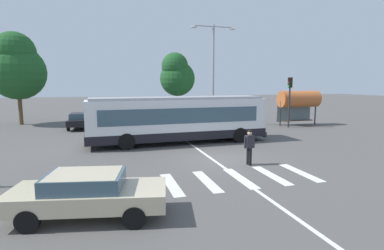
# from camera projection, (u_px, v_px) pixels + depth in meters

# --- Properties ---
(ground_plane) EXTENTS (160.00, 160.00, 0.00)m
(ground_plane) POSITION_uv_depth(u_px,v_px,m) (221.00, 159.00, 15.91)
(ground_plane) COLOR #514F4C
(city_transit_bus) EXTENTS (11.92, 2.97, 3.06)m
(city_transit_bus) POSITION_uv_depth(u_px,v_px,m) (178.00, 119.00, 20.13)
(city_transit_bus) COLOR black
(city_transit_bus) RESTS_ON ground_plane
(pedestrian_crossing_street) EXTENTS (0.58, 0.35, 1.72)m
(pedestrian_crossing_street) POSITION_uv_depth(u_px,v_px,m) (249.00, 145.00, 14.70)
(pedestrian_crossing_street) COLOR black
(pedestrian_crossing_street) RESTS_ON ground_plane
(foreground_sedan) EXTENTS (4.77, 2.65, 1.35)m
(foreground_sedan) POSITION_uv_depth(u_px,v_px,m) (88.00, 192.00, 8.93)
(foreground_sedan) COLOR black
(foreground_sedan) RESTS_ON ground_plane
(parked_car_black) EXTENTS (1.95, 4.54, 1.35)m
(parked_car_black) POSITION_uv_depth(u_px,v_px,m) (80.00, 120.00, 26.80)
(parked_car_black) COLOR black
(parked_car_black) RESTS_ON ground_plane
(parked_car_white) EXTENTS (1.93, 4.53, 1.35)m
(parked_car_white) POSITION_uv_depth(u_px,v_px,m) (114.00, 118.00, 28.27)
(parked_car_white) COLOR black
(parked_car_white) RESTS_ON ground_plane
(parked_car_charcoal) EXTENTS (2.15, 4.62, 1.35)m
(parked_car_charcoal) POSITION_uv_depth(u_px,v_px,m) (142.00, 118.00, 28.38)
(parked_car_charcoal) COLOR black
(parked_car_charcoal) RESTS_ON ground_plane
(parked_car_teal) EXTENTS (2.03, 4.58, 1.35)m
(parked_car_teal) POSITION_uv_depth(u_px,v_px,m) (170.00, 116.00, 29.52)
(parked_car_teal) COLOR black
(parked_car_teal) RESTS_ON ground_plane
(parked_car_silver) EXTENTS (1.88, 4.50, 1.35)m
(parked_car_silver) POSITION_uv_depth(u_px,v_px,m) (198.00, 116.00, 30.09)
(parked_car_silver) COLOR black
(parked_car_silver) RESTS_ON ground_plane
(parked_car_champagne) EXTENTS (1.89, 4.51, 1.35)m
(parked_car_champagne) POSITION_uv_depth(u_px,v_px,m) (223.00, 115.00, 31.05)
(parked_car_champagne) COLOR black
(parked_car_champagne) RESTS_ON ground_plane
(traffic_light_far_corner) EXTENTS (0.33, 0.32, 4.45)m
(traffic_light_far_corner) POSITION_uv_depth(u_px,v_px,m) (290.00, 94.00, 27.05)
(traffic_light_far_corner) COLOR #28282B
(traffic_light_far_corner) RESTS_ON ground_plane
(bus_stop_shelter) EXTENTS (3.91, 1.54, 3.25)m
(bus_stop_shelter) POSITION_uv_depth(u_px,v_px,m) (299.00, 100.00, 28.53)
(bus_stop_shelter) COLOR #28282B
(bus_stop_shelter) RESTS_ON ground_plane
(twin_arm_street_lamp) EXTENTS (4.30, 0.32, 9.20)m
(twin_arm_street_lamp) POSITION_uv_depth(u_px,v_px,m) (213.00, 65.00, 28.11)
(twin_arm_street_lamp) COLOR #939399
(twin_arm_street_lamp) RESTS_ON ground_plane
(background_tree_left) EXTENTS (5.12, 5.12, 8.67)m
(background_tree_left) POSITION_uv_depth(u_px,v_px,m) (17.00, 67.00, 28.47)
(background_tree_left) COLOR brown
(background_tree_left) RESTS_ON ground_plane
(background_tree_right) EXTENTS (3.91, 3.91, 7.30)m
(background_tree_right) POSITION_uv_depth(u_px,v_px,m) (177.00, 75.00, 33.93)
(background_tree_right) COLOR brown
(background_tree_right) RESTS_ON ground_plane
(crosswalk_painted_stripes) EXTENTS (6.31, 2.82, 0.01)m
(crosswalk_painted_stripes) POSITION_uv_depth(u_px,v_px,m) (240.00, 178.00, 12.75)
(crosswalk_painted_stripes) COLOR silver
(crosswalk_painted_stripes) RESTS_ON ground_plane
(lane_center_line) EXTENTS (0.16, 24.00, 0.01)m
(lane_center_line) POSITION_uv_depth(u_px,v_px,m) (201.00, 152.00, 17.69)
(lane_center_line) COLOR silver
(lane_center_line) RESTS_ON ground_plane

